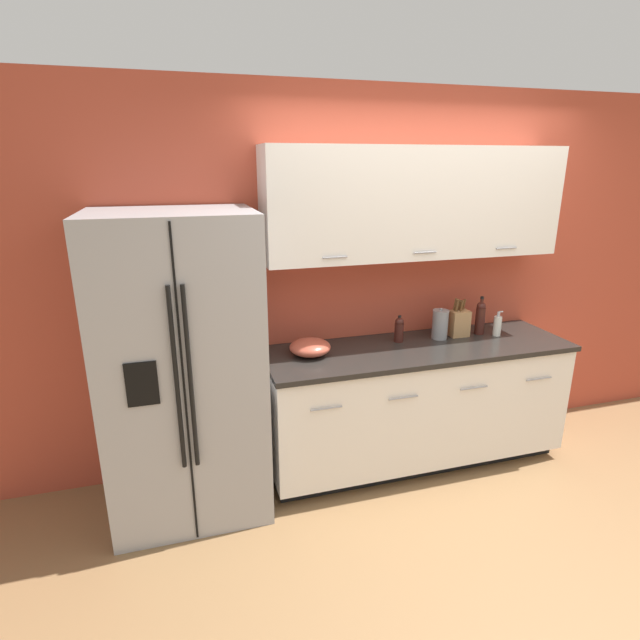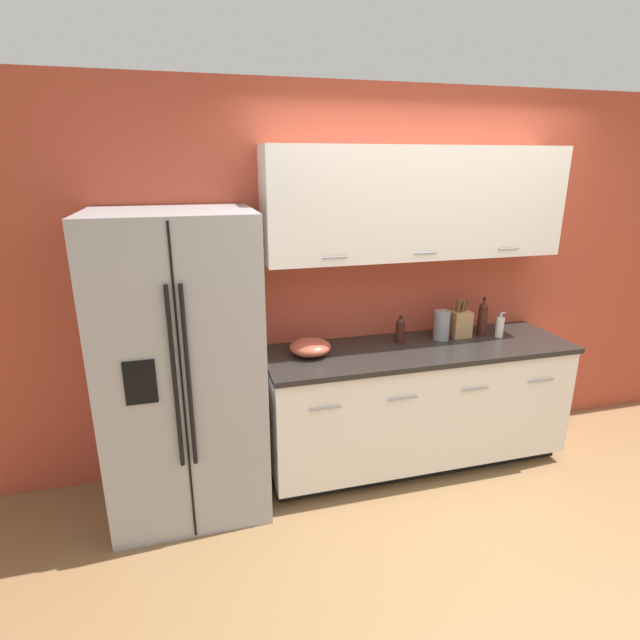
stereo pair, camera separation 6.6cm
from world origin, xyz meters
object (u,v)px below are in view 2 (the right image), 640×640
Objects in this scene: refrigerator at (183,368)px; soap_dispenser at (500,327)px; oil_bottle at (400,330)px; mixing_bowl at (310,347)px; wine_bottle at (483,318)px; knife_block at (461,323)px; steel_canister at (442,325)px.

refrigerator reaches higher than soap_dispenser.
oil_bottle is 0.67m from mixing_bowl.
soap_dispenser is at bearing -0.65° from mixing_bowl.
soap_dispenser is at bearing -33.51° from wine_bottle.
knife_block is at bearing 164.83° from soap_dispenser.
soap_dispenser is (0.10, -0.07, -0.05)m from wine_bottle.
refrigerator is 6.51× the size of knife_block.
steel_canister is at bearing 4.67° from refrigerator.
refrigerator is 6.84× the size of mixing_bowl.
knife_block is 0.16m from steel_canister.
steel_canister is at bearing -179.07° from wine_bottle.
wine_bottle is 0.33m from steel_canister.
refrigerator is at bearing -175.33° from steel_canister.
knife_block is 1.14m from mixing_bowl.
mixing_bowl is at bearing 179.35° from soap_dispenser.
oil_bottle is (-0.74, 0.08, 0.02)m from soap_dispenser.
soap_dispenser is (0.27, -0.07, -0.03)m from knife_block.
knife_block is 1.26× the size of steel_canister.
knife_block is 1.01× the size of wine_bottle.
soap_dispenser is 0.96× the size of oil_bottle.
mixing_bowl is at bearing -177.71° from wine_bottle.
refrigerator is 2.23m from soap_dispenser.
oil_bottle is at bearing 6.33° from refrigerator.
refrigerator is 2.13m from wine_bottle.
soap_dispenser is at bearing -6.21° from oil_bottle.
knife_block is 0.17m from wine_bottle.
oil_bottle is at bearing 5.58° from mixing_bowl.
refrigerator is 9.67× the size of oil_bottle.
steel_canister reaches higher than mixing_bowl.
steel_canister is 0.83× the size of mixing_bowl.
wine_bottle reaches higher than soap_dispenser.
soap_dispenser is 0.68× the size of mixing_bowl.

